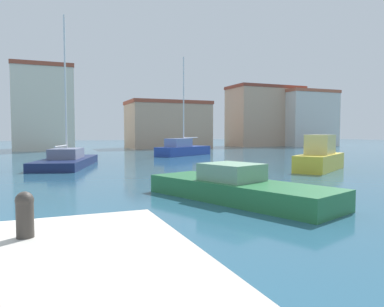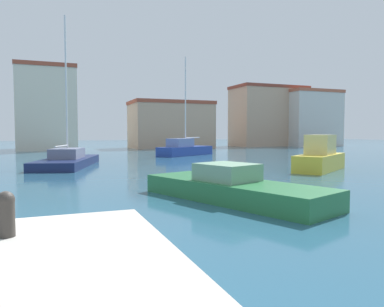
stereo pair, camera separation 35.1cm
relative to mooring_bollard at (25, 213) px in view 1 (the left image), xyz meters
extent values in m
plane|color=#285670|center=(14.32, 22.03, -1.25)|extent=(160.00, 160.00, 0.00)
cylinder|color=#38332D|center=(0.00, 0.00, -0.09)|extent=(0.23, 0.23, 0.51)
sphere|color=#38332D|center=(0.00, 0.00, 0.17)|extent=(0.25, 0.25, 0.25)
cube|color=#19234C|center=(1.75, 20.91, -0.97)|extent=(5.12, 8.83, 0.55)
cube|color=slate|center=(1.73, 20.86, -0.35)|extent=(2.59, 3.34, 0.68)
cylinder|color=silver|center=(1.75, 20.91, 4.14)|extent=(0.12, 0.12, 9.66)
cylinder|color=silver|center=(1.32, 19.47, 0.21)|extent=(0.91, 2.83, 0.08)
cube|color=gold|center=(15.98, 12.26, -0.75)|extent=(5.34, 4.35, 1.00)
cube|color=#DFCD77|center=(15.99, 12.27, 0.34)|extent=(2.49, 2.30, 1.19)
cube|color=#28703D|center=(6.44, 5.49, -0.91)|extent=(4.53, 7.43, 0.66)
cube|color=gray|center=(6.34, 5.76, -0.29)|extent=(2.19, 2.34, 0.59)
cube|color=#233D93|center=(13.46, 29.05, -0.81)|extent=(6.75, 5.21, 0.88)
cube|color=#6E7DB1|center=(12.74, 28.62, 0.05)|extent=(3.00, 2.68, 0.83)
cylinder|color=silver|center=(13.46, 29.05, 4.13)|extent=(0.12, 0.12, 8.98)
cylinder|color=silver|center=(14.48, 29.67, 0.54)|extent=(2.03, 1.27, 0.08)
cube|color=beige|center=(0.43, 47.33, 3.95)|extent=(7.17, 9.53, 10.39)
cube|color=#9E4733|center=(0.43, 47.33, 9.39)|extent=(7.31, 9.72, 0.50)
cube|color=tan|center=(17.56, 46.45, 1.95)|extent=(11.60, 7.15, 6.40)
cube|color=#9E4733|center=(17.56, 46.45, 5.40)|extent=(11.83, 7.29, 0.50)
cube|color=tan|center=(35.29, 47.49, 3.51)|extent=(12.03, 6.44, 9.52)
cube|color=brown|center=(35.29, 47.49, 8.53)|extent=(12.27, 6.57, 0.50)
cube|color=beige|center=(41.65, 45.66, 3.17)|extent=(9.12, 8.05, 8.82)
cube|color=#B25B42|center=(41.65, 45.66, 7.83)|extent=(9.30, 8.21, 0.50)
camera|label=1|loc=(0.25, -5.45, 1.10)|focal=34.19mm
camera|label=2|loc=(0.58, -5.58, 1.10)|focal=34.19mm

